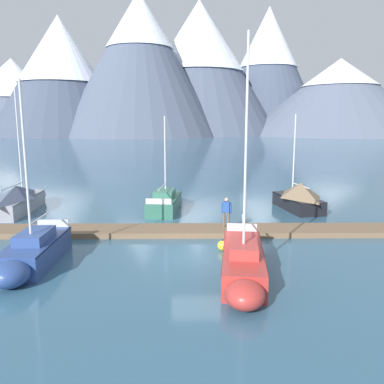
# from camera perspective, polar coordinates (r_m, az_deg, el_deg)

# --- Properties ---
(ground_plane) EXTENTS (700.00, 700.00, 0.00)m
(ground_plane) POSITION_cam_1_polar(r_m,az_deg,el_deg) (18.38, 0.90, -9.46)
(ground_plane) COLOR #335B75
(mountain_west_summit) EXTENTS (75.81, 75.81, 38.00)m
(mountain_west_summit) POSITION_cam_1_polar(r_m,az_deg,el_deg) (226.49, -24.52, 12.79)
(mountain_west_summit) COLOR slate
(mountain_west_summit) RESTS_ON ground
(mountain_central_massif) EXTENTS (63.83, 63.83, 52.55)m
(mountain_central_massif) POSITION_cam_1_polar(r_m,az_deg,el_deg) (192.84, -18.55, 16.15)
(mountain_central_massif) COLOR #424C60
(mountain_central_massif) RESTS_ON ground
(mountain_shoulder_ridge) EXTENTS (72.61, 72.61, 61.34)m
(mountain_shoulder_ridge) POSITION_cam_1_polar(r_m,az_deg,el_deg) (182.07, -7.54, 18.13)
(mountain_shoulder_ridge) COLOR #4C566B
(mountain_shoulder_ridge) RESTS_ON ground
(mountain_east_summit) EXTENTS (79.48, 79.48, 64.10)m
(mountain_east_summit) POSITION_cam_1_polar(r_m,az_deg,el_deg) (202.37, 1.06, 18.06)
(mountain_east_summit) COLOR #4C566B
(mountain_east_summit) RESTS_ON ground
(mountain_rear_spur) EXTENTS (62.30, 62.30, 65.85)m
(mountain_rear_spur) POSITION_cam_1_polar(r_m,az_deg,el_deg) (223.76, 10.97, 17.27)
(mountain_rear_spur) COLOR #424C60
(mountain_rear_spur) RESTS_ON ground
(mountain_north_horn) EXTENTS (95.14, 95.14, 35.93)m
(mountain_north_horn) POSITION_cam_1_polar(r_m,az_deg,el_deg) (206.21, 20.57, 12.92)
(mountain_north_horn) COLOR slate
(mountain_north_horn) RESTS_ON ground
(dock) EXTENTS (28.34, 3.30, 0.30)m
(dock) POSITION_cam_1_polar(r_m,az_deg,el_deg) (22.14, 0.25, -5.64)
(dock) COLOR brown
(dock) RESTS_ON ground
(sailboat_nearest_berth) EXTENTS (1.79, 7.58, 8.41)m
(sailboat_nearest_berth) POSITION_cam_1_polar(r_m,az_deg,el_deg) (29.89, -23.61, -0.86)
(sailboat_nearest_berth) COLOR #93939E
(sailboat_nearest_berth) RESTS_ON ground
(sailboat_second_berth) EXTENTS (1.90, 5.77, 7.86)m
(sailboat_second_berth) POSITION_cam_1_polar(r_m,az_deg,el_deg) (18.32, -22.17, -8.19)
(sailboat_second_berth) COLOR navy
(sailboat_second_berth) RESTS_ON ground
(sailboat_mid_dock_port) EXTENTS (2.50, 6.19, 6.58)m
(sailboat_mid_dock_port) POSITION_cam_1_polar(r_m,az_deg,el_deg) (27.97, -3.89, -1.34)
(sailboat_mid_dock_port) COLOR #336B56
(sailboat_mid_dock_port) RESTS_ON ground
(sailboat_mid_dock_starboard) EXTENTS (2.52, 7.04, 9.42)m
(sailboat_mid_dock_starboard) POSITION_cam_1_polar(r_m,az_deg,el_deg) (16.05, 7.44, -10.14)
(sailboat_mid_dock_starboard) COLOR #B2332D
(sailboat_mid_dock_starboard) RESTS_ON ground
(sailboat_far_berth) EXTENTS (2.68, 5.75, 6.72)m
(sailboat_far_berth) POSITION_cam_1_polar(r_m,az_deg,el_deg) (28.96, 15.07, -0.64)
(sailboat_far_berth) COLOR black
(sailboat_far_berth) RESTS_ON ground
(person_on_dock) EXTENTS (0.55, 0.35, 1.69)m
(person_on_dock) POSITION_cam_1_polar(r_m,az_deg,el_deg) (22.18, 5.02, -2.68)
(person_on_dock) COLOR brown
(person_on_dock) RESTS_ON dock
(mooring_buoy_channel_marker) EXTENTS (0.49, 0.49, 0.57)m
(mooring_buoy_channel_marker) POSITION_cam_1_polar(r_m,az_deg,el_deg) (19.29, 4.45, -7.76)
(mooring_buoy_channel_marker) COLOR yellow
(mooring_buoy_channel_marker) RESTS_ON ground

